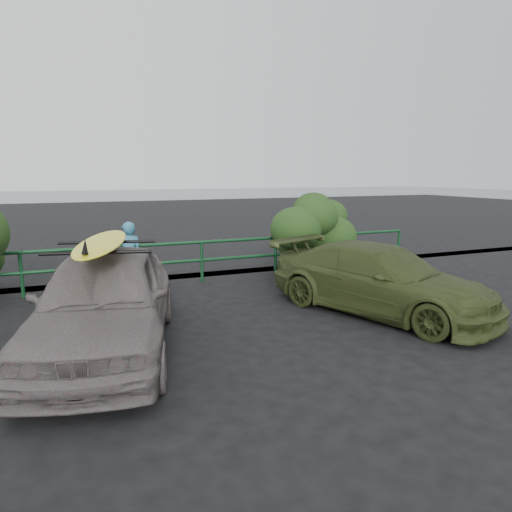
{
  "coord_description": "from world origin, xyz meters",
  "views": [
    {
      "loc": [
        -1.9,
        -5.77,
        2.67
      ],
      "look_at": [
        1.16,
        1.8,
        1.18
      ],
      "focal_mm": 32.0,
      "sensor_mm": 36.0,
      "label": 1
    }
  ],
  "objects_px": {
    "guardrail": "(161,264)",
    "sedan": "(106,301)",
    "man": "(129,257)",
    "surfboard": "(102,243)",
    "olive_vehicle": "(380,279)"
  },
  "relations": [
    {
      "from": "guardrail",
      "to": "man",
      "type": "height_order",
      "value": "man"
    },
    {
      "from": "olive_vehicle",
      "to": "man",
      "type": "distance_m",
      "value": 5.48
    },
    {
      "from": "man",
      "to": "guardrail",
      "type": "bearing_deg",
      "value": -158.95
    },
    {
      "from": "man",
      "to": "surfboard",
      "type": "height_order",
      "value": "surfboard"
    },
    {
      "from": "guardrail",
      "to": "olive_vehicle",
      "type": "relative_size",
      "value": 3.11
    },
    {
      "from": "man",
      "to": "sedan",
      "type": "bearing_deg",
      "value": 75.77
    },
    {
      "from": "guardrail",
      "to": "surfboard",
      "type": "bearing_deg",
      "value": -111.75
    },
    {
      "from": "sedan",
      "to": "olive_vehicle",
      "type": "xyz_separation_m",
      "value": [
        5.04,
        0.08,
        -0.13
      ]
    },
    {
      "from": "guardrail",
      "to": "sedan",
      "type": "xyz_separation_m",
      "value": [
        -1.52,
        -3.81,
        0.27
      ]
    },
    {
      "from": "sedan",
      "to": "man",
      "type": "height_order",
      "value": "man"
    },
    {
      "from": "guardrail",
      "to": "surfboard",
      "type": "height_order",
      "value": "surfboard"
    },
    {
      "from": "sedan",
      "to": "olive_vehicle",
      "type": "distance_m",
      "value": 5.04
    },
    {
      "from": "guardrail",
      "to": "surfboard",
      "type": "relative_size",
      "value": 4.85
    },
    {
      "from": "guardrail",
      "to": "sedan",
      "type": "height_order",
      "value": "sedan"
    },
    {
      "from": "guardrail",
      "to": "man",
      "type": "relative_size",
      "value": 8.7
    }
  ]
}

